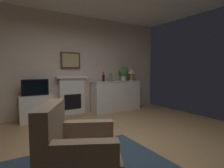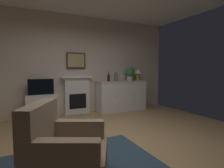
# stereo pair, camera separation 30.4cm
# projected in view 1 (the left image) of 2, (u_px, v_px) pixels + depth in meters

# --- Properties ---
(ground_plane) EXTENTS (6.32, 5.34, 0.10)m
(ground_plane) POSITION_uv_depth(u_px,v_px,m) (116.00, 152.00, 2.87)
(ground_plane) COLOR tan
(ground_plane) RESTS_ON ground
(wall_rear) EXTENTS (6.32, 0.06, 2.83)m
(wall_rear) POSITION_uv_depth(u_px,v_px,m) (66.00, 65.00, 5.01)
(wall_rear) COLOR beige
(wall_rear) RESTS_ON ground_plane
(fireplace_unit) EXTENTS (0.87, 0.30, 1.10)m
(fireplace_unit) POSITION_uv_depth(u_px,v_px,m) (72.00, 96.00, 5.02)
(fireplace_unit) COLOR white
(fireplace_unit) RESTS_ON ground_plane
(framed_picture) EXTENTS (0.55, 0.04, 0.45)m
(framed_picture) POSITION_uv_depth(u_px,v_px,m) (71.00, 60.00, 4.98)
(framed_picture) COLOR #473323
(sideboard_cabinet) EXTENTS (1.59, 0.49, 0.94)m
(sideboard_cabinet) POSITION_uv_depth(u_px,v_px,m) (116.00, 96.00, 5.58)
(sideboard_cabinet) COLOR white
(sideboard_cabinet) RESTS_ON ground_plane
(table_lamp) EXTENTS (0.26, 0.26, 0.40)m
(table_lamp) POSITION_uv_depth(u_px,v_px,m) (131.00, 72.00, 5.82)
(table_lamp) COLOR #B79338
(table_lamp) RESTS_ON sideboard_cabinet
(wine_bottle) EXTENTS (0.08, 0.08, 0.29)m
(wine_bottle) POSITION_uv_depth(u_px,v_px,m) (103.00, 78.00, 5.28)
(wine_bottle) COLOR #331419
(wine_bottle) RESTS_ON sideboard_cabinet
(wine_glass_left) EXTENTS (0.07, 0.07, 0.16)m
(wine_glass_left) POSITION_uv_depth(u_px,v_px,m) (114.00, 77.00, 5.51)
(wine_glass_left) COLOR silver
(wine_glass_left) RESTS_ON sideboard_cabinet
(wine_glass_center) EXTENTS (0.07, 0.07, 0.16)m
(wine_glass_center) POSITION_uv_depth(u_px,v_px,m) (118.00, 77.00, 5.51)
(wine_glass_center) COLOR silver
(wine_glass_center) RESTS_ON sideboard_cabinet
(vase_decorative) EXTENTS (0.11, 0.11, 0.28)m
(vase_decorative) POSITION_uv_depth(u_px,v_px,m) (111.00, 77.00, 5.37)
(vase_decorative) COLOR slate
(vase_decorative) RESTS_ON sideboard_cabinet
(tv_cabinet) EXTENTS (0.75, 0.42, 0.65)m
(tv_cabinet) POSITION_uv_depth(u_px,v_px,m) (36.00, 108.00, 4.40)
(tv_cabinet) COLOR white
(tv_cabinet) RESTS_ON ground_plane
(tv_set) EXTENTS (0.62, 0.07, 0.40)m
(tv_set) POSITION_uv_depth(u_px,v_px,m) (35.00, 87.00, 4.34)
(tv_set) COLOR black
(tv_set) RESTS_ON tv_cabinet
(potted_plant_small) EXTENTS (0.30, 0.30, 0.43)m
(potted_plant_small) POSITION_uv_depth(u_px,v_px,m) (124.00, 73.00, 5.73)
(potted_plant_small) COLOR beige
(potted_plant_small) RESTS_ON sideboard_cabinet
(armchair) EXTENTS (1.06, 1.04, 0.92)m
(armchair) POSITION_uv_depth(u_px,v_px,m) (76.00, 153.00, 1.92)
(armchair) COLOR #8C7259
(armchair) RESTS_ON ground_plane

